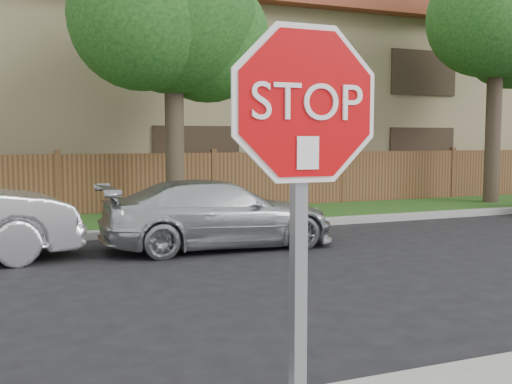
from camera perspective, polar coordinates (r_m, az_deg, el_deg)
name	(u,v)px	position (r m, az deg, el deg)	size (l,w,h in m)	color
far_curb	(71,236)	(12.28, -17.23, -4.06)	(70.00, 0.30, 0.15)	gray
grass_strip	(64,226)	(13.91, -17.81, -3.08)	(70.00, 3.00, 0.12)	#1E4714
fence	(58,187)	(15.42, -18.33, 0.46)	(70.00, 0.12, 1.60)	#4D2E1B
apartment_building	(44,91)	(21.02, -19.55, 9.06)	(35.20, 9.20, 7.20)	#97865E
tree_mid	(175,10)	(14.25, -7.70, 16.78)	(4.80, 3.90, 7.35)	#382B21
tree_right	(501,12)	(19.08, 22.32, 15.58)	(4.80, 3.90, 8.20)	#382B21
stop_sign	(303,175)	(2.76, 4.53, 1.67)	(1.01, 0.13, 2.55)	gray
sedan_right	(219,214)	(10.90, -3.54, -2.10)	(1.73, 4.27, 1.24)	#B1B5B8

